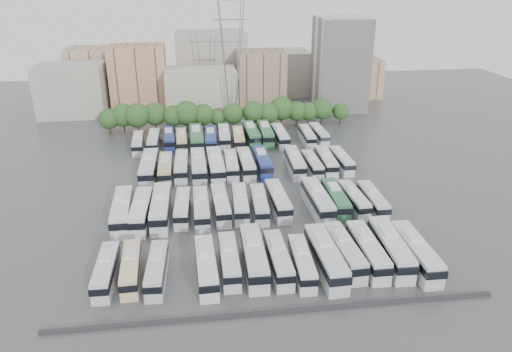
{
  "coord_description": "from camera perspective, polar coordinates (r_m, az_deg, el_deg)",
  "views": [
    {
      "loc": [
        -9.12,
        -81.86,
        39.55
      ],
      "look_at": [
        2.25,
        3.2,
        3.0
      ],
      "focal_mm": 35.0,
      "sensor_mm": 36.0,
      "label": 1
    }
  ],
  "objects": [
    {
      "name": "bus_r3_s8",
      "position": [
        119.99,
        -0.55,
        4.83
      ],
      "size": [
        3.24,
        13.0,
        4.05
      ],
      "rotation": [
        0.0,
        0.0,
        0.03
      ],
      "color": "#307242",
      "rests_on": "ground"
    },
    {
      "name": "tree_line",
      "position": [
        129.05,
        -4.23,
        7.17
      ],
      "size": [
        64.67,
        7.78,
        8.01
      ],
      "color": "black",
      "rests_on": "ground"
    },
    {
      "name": "bus_r2_s4",
      "position": [
        101.15,
        -6.58,
        1.15
      ],
      "size": [
        3.02,
        13.36,
        4.18
      ],
      "rotation": [
        0.0,
        0.0,
        0.01
      ],
      "color": "silver",
      "rests_on": "ground"
    },
    {
      "name": "bus_r1_s11",
      "position": [
        88.15,
        9.07,
        -2.57
      ],
      "size": [
        2.84,
        12.0,
        3.75
      ],
      "rotation": [
        0.0,
        0.0,
        -0.02
      ],
      "color": "#2E6B45",
      "rests_on": "ground"
    },
    {
      "name": "city_buildings",
      "position": [
        156.96,
        -6.98,
        11.26
      ],
      "size": [
        102.0,
        35.0,
        20.0
      ],
      "color": "#9E998E",
      "rests_on": "ground"
    },
    {
      "name": "bus_r0_s6",
      "position": [
        70.33,
        -0.23,
        -9.15
      ],
      "size": [
        3.12,
        13.35,
        4.17
      ],
      "rotation": [
        0.0,
        0.0,
        -0.02
      ],
      "color": "silver",
      "rests_on": "ground"
    },
    {
      "name": "bus_r1_s10",
      "position": [
        86.74,
        7.05,
        -2.75
      ],
      "size": [
        3.15,
        13.23,
        4.13
      ],
      "rotation": [
        0.0,
        0.0,
        0.02
      ],
      "color": "silver",
      "rests_on": "ground"
    },
    {
      "name": "bus_r3_s9",
      "position": [
        120.46,
        1.07,
        4.9
      ],
      "size": [
        3.07,
        12.95,
        4.05
      ],
      "rotation": [
        0.0,
        0.0,
        -0.02
      ],
      "color": "#317341",
      "rests_on": "ground"
    },
    {
      "name": "bus_r0_s2",
      "position": [
        69.62,
        -11.26,
        -10.37
      ],
      "size": [
        2.94,
        11.11,
        3.45
      ],
      "rotation": [
        0.0,
        0.0,
        -0.05
      ],
      "color": "silver",
      "rests_on": "ground"
    },
    {
      "name": "bus_r1_s2",
      "position": [
        84.99,
        -10.82,
        -3.54
      ],
      "size": [
        3.27,
        13.55,
        4.23
      ],
      "rotation": [
        0.0,
        0.0,
        -0.02
      ],
      "color": "silver",
      "rests_on": "ground"
    },
    {
      "name": "bus_r0_s13",
      "position": [
        74.76,
        17.78,
        -8.29
      ],
      "size": [
        3.04,
        13.2,
        4.13
      ],
      "rotation": [
        0.0,
        0.0,
        -0.01
      ],
      "color": "silver",
      "rests_on": "ground"
    },
    {
      "name": "bus_r2_s13",
      "position": [
        105.98,
        9.73,
        1.8
      ],
      "size": [
        2.7,
        11.13,
        3.47
      ],
      "rotation": [
        0.0,
        0.0,
        0.03
      ],
      "color": "silver",
      "rests_on": "ground"
    },
    {
      "name": "bus_r1_s3",
      "position": [
        85.25,
        -8.41,
        -3.55
      ],
      "size": [
        2.96,
        11.16,
        3.47
      ],
      "rotation": [
        0.0,
        0.0,
        -0.05
      ],
      "color": "silver",
      "rests_on": "ground"
    },
    {
      "name": "parapet",
      "position": [
        63.36,
        2.41,
        -15.29
      ],
      "size": [
        56.0,
        0.5,
        0.5
      ],
      "primitive_type": "cube",
      "color": "#2D2D30",
      "rests_on": "ground"
    },
    {
      "name": "bus_r3_s6",
      "position": [
        119.05,
        -3.66,
        4.55
      ],
      "size": [
        2.95,
        11.95,
        3.73
      ],
      "rotation": [
        0.0,
        0.0,
        -0.03
      ],
      "color": "silver",
      "rests_on": "ground"
    },
    {
      "name": "bus_r3_s0",
      "position": [
        117.96,
        -13.34,
        3.7
      ],
      "size": [
        2.78,
        10.99,
        3.42
      ],
      "rotation": [
        0.0,
        0.0,
        0.04
      ],
      "color": "silver",
      "rests_on": "ground"
    },
    {
      "name": "bus_r2_s7",
      "position": [
        102.2,
        -1.13,
        1.44
      ],
      "size": [
        2.82,
        12.23,
        3.83
      ],
      "rotation": [
        0.0,
        0.0,
        0.01
      ],
      "color": "silver",
      "rests_on": "ground"
    },
    {
      "name": "bus_r2_s12",
      "position": [
        104.63,
        8.03,
        1.7
      ],
      "size": [
        3.05,
        11.95,
        3.72
      ],
      "rotation": [
        0.0,
        0.0,
        -0.04
      ],
      "color": "white",
      "rests_on": "ground"
    },
    {
      "name": "bus_r3_s10",
      "position": [
        119.39,
        2.78,
        4.61
      ],
      "size": [
        2.69,
        11.75,
        3.68
      ],
      "rotation": [
        0.0,
        0.0,
        0.01
      ],
      "color": "silver",
      "rests_on": "ground"
    },
    {
      "name": "bus_r0_s5",
      "position": [
        70.17,
        -3.07,
        -9.57
      ],
      "size": [
        2.52,
        11.29,
        3.54
      ],
      "rotation": [
        0.0,
        0.0,
        -0.01
      ],
      "color": "silver",
      "rests_on": "ground"
    },
    {
      "name": "bus_r3_s2",
      "position": [
        119.16,
        -9.91,
        4.23
      ],
      "size": [
        3.02,
        11.54,
        3.59
      ],
      "rotation": [
        0.0,
        0.0,
        0.05
      ],
      "color": "navy",
      "rests_on": "ground"
    },
    {
      "name": "bus_r1_s1",
      "position": [
        84.74,
        -13.0,
        -3.9
      ],
      "size": [
        3.35,
        12.87,
        4.0
      ],
      "rotation": [
        0.0,
        0.0,
        -0.04
      ],
      "color": "white",
      "rests_on": "ground"
    },
    {
      "name": "bus_r3_s1",
      "position": [
        118.26,
        -11.62,
        3.94
      ],
      "size": [
        2.6,
        11.39,
        3.57
      ],
      "rotation": [
        0.0,
        0.0,
        -0.01
      ],
      "color": "silver",
      "rests_on": "ground"
    },
    {
      "name": "bus_r0_s1",
      "position": [
        70.6,
        -14.11,
        -10.16
      ],
      "size": [
        2.77,
        11.03,
        3.44
      ],
      "rotation": [
        0.0,
        0.0,
        0.03
      ],
      "color": "beige",
      "rests_on": "ground"
    },
    {
      "name": "bus_r3_s12",
      "position": [
        120.42,
        5.87,
        4.61
      ],
      "size": [
        2.65,
        10.89,
        3.4
      ],
      "rotation": [
        0.0,
        0.0,
        -0.03
      ],
      "color": "silver",
      "rests_on": "ground"
    },
    {
      "name": "bus_r0_s12",
      "position": [
        74.73,
        15.13,
        -7.92
      ],
      "size": [
        3.56,
        13.57,
        4.22
      ],
      "rotation": [
        0.0,
        0.0,
        -0.05
      ],
      "color": "silver",
      "rests_on": "ground"
    },
    {
      "name": "bus_r0_s4",
      "position": [
        68.93,
        -5.71,
        -10.21
      ],
      "size": [
        2.95,
        12.11,
        3.78
      ],
      "rotation": [
        0.0,
        0.0,
        0.03
      ],
      "color": "silver",
      "rests_on": "ground"
    },
    {
      "name": "ground",
      "position": [
        91.37,
        -1.13,
        -2.58
      ],
      "size": [
        220.0,
        220.0,
        0.0
      ],
      "primitive_type": "plane",
      "color": "#424447",
      "rests_on": "ground"
    },
    {
      "name": "bus_r2_s2",
      "position": [
        101.34,
        -10.3,
        0.84
      ],
      "size": [
        2.65,
        12.06,
        3.78
      ],
      "rotation": [
        0.0,
        0.0,
        -0.0
      ],
      "color": "tan",
      "rests_on": "ground"
    },
    {
      "name": "bus_r1_s0",
      "position": [
        85.39,
        -15.06,
        -3.84
      ],
      "size": [
        3.32,
        13.39,
        4.17
      ],
      "rotation": [
        0.0,
        0.0,
        0.03
      ],
      "color": "silver",
      "rests_on": "ground"
    },
    {
      "name": "bus_r0_s10",
      "position": [
        72.81,
        10.03,
        -8.45
      ],
      "size": [
        3.28,
        12.59,
        3.92
      ],
      "rotation": [
        0.0,
        0.0,
        0.04
      ],
      "color": "silver",
      "rests_on": "ground"
    },
    {
      "name": "bus_r2_s5",
      "position": [
        101.19,
        -4.64,
        1.26
      ],
      "size": [
        3.29,
        13.58,
        4.24
      ],
      "rotation": [
        0.0,
        0.0,
        0.03
      ],
      "color": "silver",
      "rests_on": "ground"
    },
    {
      "name": "bus_r3_s7",
      "position": [
        117.69,
        -2.01,
        4.34
      ],
      "size": [
        3.08,
        11.67,
        3.63
      ],
      "rotation": [
        0.0,
        0.0,
        -0.05
      ],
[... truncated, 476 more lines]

